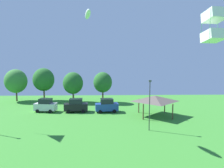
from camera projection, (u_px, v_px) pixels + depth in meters
kite_flying_2 at (88, 14)px, 24.61m from camera, size 1.20×3.01×1.13m
kite_flying_3 at (214, 26)px, 13.91m from camera, size 1.44×1.53×2.31m
parked_car_leftmost at (46, 105)px, 37.85m from camera, size 4.19×2.37×2.55m
parked_car_second_from_left at (76, 105)px, 37.72m from camera, size 4.46×2.21×2.54m
parked_car_third_from_left at (107, 106)px, 37.59m from camera, size 4.45×2.33×2.58m
park_pavilion at (155, 98)px, 34.78m from camera, size 6.31×5.81×3.60m
light_post_0 at (150, 103)px, 27.15m from camera, size 0.36×0.20×6.99m
treeline_tree_0 at (16, 81)px, 47.91m from camera, size 5.19×5.19×7.72m
treeline_tree_1 at (44, 80)px, 48.33m from camera, size 5.08×5.08×7.98m
treeline_tree_2 at (73, 83)px, 46.72m from camera, size 4.67×4.67×7.09m
treeline_tree_3 at (103, 82)px, 46.31m from camera, size 4.32×4.32×7.12m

